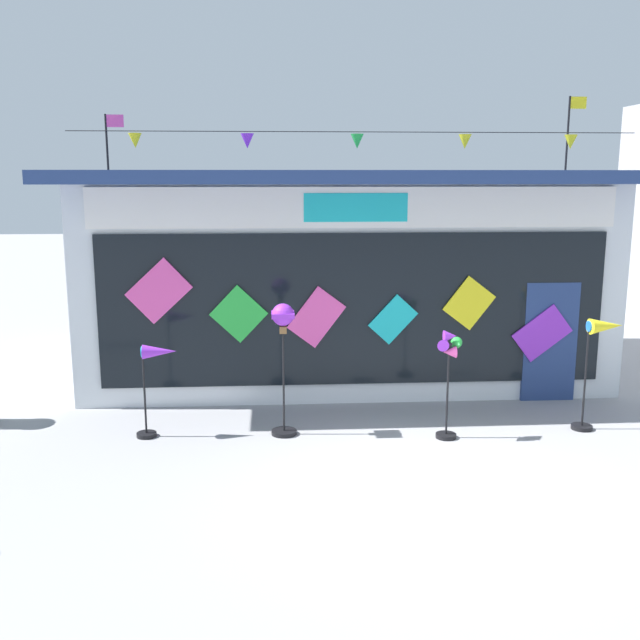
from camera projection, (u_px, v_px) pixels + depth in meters
The scene contains 6 objects.
ground_plane at pixel (426, 487), 8.80m from camera, with size 80.00×80.00×0.00m, color gray.
kite_shop_building at pixel (341, 271), 13.85m from camera, with size 9.48×5.63×5.18m.
wind_spinner_far_left at pixel (156, 369), 10.32m from camera, with size 0.62×0.29×1.37m.
wind_spinner_left at pixel (283, 337), 10.31m from camera, with size 0.37×0.37×1.94m.
wind_spinner_center_left at pixel (449, 365), 10.21m from camera, with size 0.40×0.30×1.60m.
wind_spinner_center_right at pixel (601, 345), 10.58m from camera, with size 0.68×0.31×1.69m.
Camera 1 is at (-1.83, -8.13, 3.71)m, focal length 40.72 mm.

